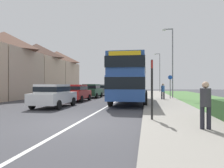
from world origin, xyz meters
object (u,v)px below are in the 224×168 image
Objects in this scene: pedestrian_at_stop at (206,103)px; pedestrian_walking_away at (163,90)px; parked_car_red at (76,92)px; cycle_route_sign at (170,86)px; street_lamp_far at (159,70)px; bus_stop_sign at (152,85)px; parked_car_grey at (102,89)px; parked_car_white at (54,95)px; parked_car_dark_green at (92,90)px; street_lamp_mid at (172,59)px; double_decker_bus at (130,78)px.

pedestrian_at_stop is 13.81m from pedestrian_walking_away.
cycle_route_sign reaches higher than parked_car_red.
street_lamp_far is at bearing 87.53° from pedestrian_walking_away.
parked_car_grey is at bearing 107.87° from bus_stop_sign.
parked_car_white is 1.61× the size of bus_stop_sign.
cycle_route_sign is (8.86, 3.48, 0.56)m from parked_car_red.
street_lamp_far is at bearing 64.60° from parked_car_dark_green.
parked_car_grey is (-0.07, 15.77, -0.01)m from parked_car_white.
cycle_route_sign reaches higher than pedestrian_walking_away.
parked_car_dark_green is at bearing 168.16° from cycle_route_sign.
parked_car_red is 0.53× the size of street_lamp_mid.
street_lamp_far is (8.81, 29.30, 3.56)m from parked_car_white.
pedestrian_at_stop is (8.35, -11.40, 0.11)m from parked_car_red.
street_lamp_mid is at bearing 87.21° from pedestrian_at_stop.
parked_car_grey is 0.54× the size of street_lamp_mid.
pedestrian_at_stop is at bearing -92.79° from street_lamp_mid.
pedestrian_walking_away is at bearing 43.96° from parked_car_white.
street_lamp_mid is (8.95, 9.75, 3.47)m from parked_car_white.
double_decker_bus is at bearing -66.74° from parked_car_grey.
parked_car_grey is at bearing 90.25° from parked_car_white.
parked_car_red is at bearing 168.35° from double_decker_bus.
street_lamp_mid is (9.02, -6.02, 3.48)m from parked_car_grey.
parked_car_dark_green reaches higher than parked_car_red.
parked_car_dark_green is at bearing 128.40° from double_decker_bus.
pedestrian_walking_away is 0.22× the size of street_lamp_mid.
parked_car_white is 5.18m from parked_car_red.
street_lamp_far reaches higher than parked_car_grey.
parked_car_red is 2.41× the size of pedestrian_at_stop.
parked_car_red is 8.40m from pedestrian_walking_away.
street_lamp_far is at bearing 88.98° from pedestrian_at_stop.
parked_car_white is 1.04× the size of parked_car_red.
cycle_route_sign reaches higher than parked_car_white.
pedestrian_at_stop is 0.64× the size of bus_stop_sign.
street_lamp_mid is 0.98× the size of street_lamp_far.
pedestrian_at_stop is (8.29, -16.73, 0.09)m from parked_car_dark_green.
cycle_route_sign is (8.75, -7.11, 0.56)m from parked_car_grey.
street_lamp_far reaches higher than bus_stop_sign.
double_decker_bus is 1.26× the size of street_lamp_mid.
parked_car_dark_green is 18.67m from pedestrian_at_stop.
pedestrian_walking_away is 0.66× the size of cycle_route_sign.
cycle_route_sign is 0.32× the size of street_lamp_far.
parked_car_dark_green is at bearing 159.94° from pedestrian_walking_away.
parked_car_grey is 21.41m from bus_stop_sign.
bus_stop_sign is (6.62, -15.10, 0.66)m from parked_car_dark_green.
cycle_route_sign is at bearing 50.50° from double_decker_bus.
cycle_route_sign is 0.33× the size of street_lamp_mid.
double_decker_bus is 5.74× the size of pedestrian_at_stop.
street_lamp_mid is at bearing 76.05° from cycle_route_sign.
bus_stop_sign reaches higher than cycle_route_sign.
parked_car_white is 12.27m from cycle_route_sign.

